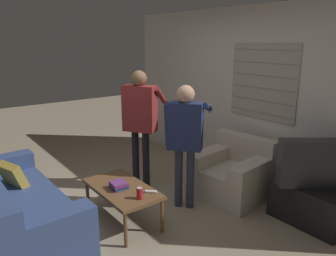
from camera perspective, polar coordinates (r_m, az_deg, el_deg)
ground_plane at (r=4.18m, az=-6.88°, el=-14.89°), size 16.00×16.00×0.00m
wall_back at (r=5.01m, az=13.14°, el=5.54°), size 5.20×0.08×2.55m
couch_blue at (r=4.00m, az=-24.91°, el=-12.73°), size 2.10×0.86×0.80m
armchair_beige at (r=4.64m, az=11.29°, el=-7.68°), size 1.01×0.97×0.78m
coffee_table at (r=3.89m, az=-8.00°, el=-10.73°), size 1.00×0.54×0.44m
tv_stand at (r=4.27m, az=23.68°, el=-11.95°), size 0.84×0.53×0.46m
tv at (r=4.08m, az=24.40°, el=-5.59°), size 0.68×0.78×0.55m
person_left_standing at (r=4.55m, az=-4.87°, el=2.29°), size 0.56×0.80×1.69m
person_right_standing at (r=4.00m, az=3.02°, el=-0.68°), size 0.51×0.81×1.57m
book_stack at (r=3.84m, az=-8.56°, el=-9.80°), size 0.21×0.19×0.08m
soda_can at (r=3.57m, az=-4.98°, el=-11.25°), size 0.07×0.07×0.13m
spare_remote at (r=3.71m, az=-2.98°, el=-11.04°), size 0.12×0.12×0.02m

